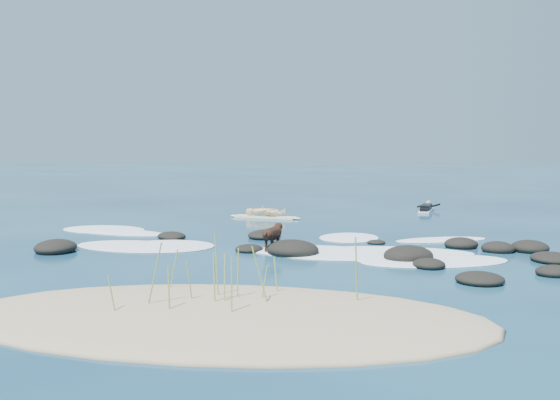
# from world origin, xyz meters

# --- Properties ---
(ground) EXTENTS (160.00, 160.00, 0.00)m
(ground) POSITION_xyz_m (0.00, 0.00, 0.00)
(ground) COLOR #0A2642
(ground) RESTS_ON ground
(sand_dune) EXTENTS (9.00, 4.40, 0.60)m
(sand_dune) POSITION_xyz_m (0.00, -8.20, 0.00)
(sand_dune) COLOR #9E8966
(sand_dune) RESTS_ON ground
(dune_grass) EXTENTS (3.87, 1.86, 1.24)m
(dune_grass) POSITION_xyz_m (0.03, -8.02, 0.62)
(dune_grass) COLOR olive
(dune_grass) RESTS_ON ground
(reef_rocks) EXTENTS (14.03, 6.75, 0.52)m
(reef_rocks) POSITION_xyz_m (1.85, -1.75, 0.10)
(reef_rocks) COLOR black
(reef_rocks) RESTS_ON ground
(breaking_foam) EXTENTS (14.19, 6.93, 0.12)m
(breaking_foam) POSITION_xyz_m (-0.49, -0.66, 0.01)
(breaking_foam) COLOR white
(breaking_foam) RESTS_ON ground
(standing_surfer_rig) EXTENTS (2.93, 1.00, 1.68)m
(standing_surfer_rig) POSITION_xyz_m (-1.60, 5.99, 0.66)
(standing_surfer_rig) COLOR #FEF9CB
(standing_surfer_rig) RESTS_ON ground
(paddling_surfer_rig) EXTENTS (1.12, 2.34, 0.40)m
(paddling_surfer_rig) POSITION_xyz_m (4.90, 9.50, 0.14)
(paddling_surfer_rig) COLOR silver
(paddling_surfer_rig) RESTS_ON ground
(dog) EXTENTS (0.50, 1.22, 0.78)m
(dog) POSITION_xyz_m (-0.12, -1.67, 0.52)
(dog) COLOR black
(dog) RESTS_ON ground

